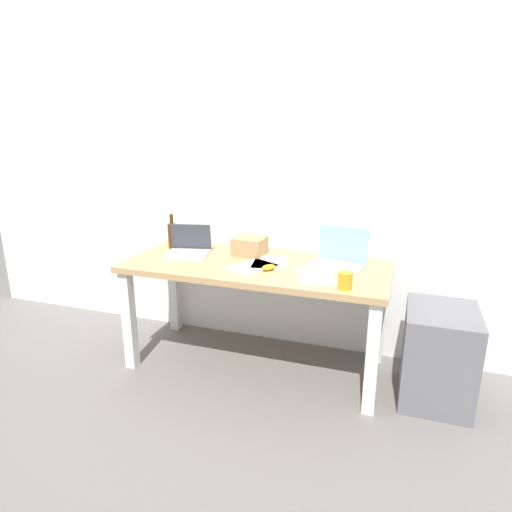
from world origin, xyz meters
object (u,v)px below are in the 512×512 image
object	(u,v)px
beer_bottle	(172,235)
coffee_mug	(345,280)
laptop_left	(188,249)
laptop_right	(338,258)
filing_cabinet	(438,355)
computer_mouse	(269,267)
cardboard_box	(250,246)
desk	(256,277)

from	to	relation	value
beer_bottle	coffee_mug	world-z (taller)	beer_bottle
laptop_left	beer_bottle	xyz separation A→B (m)	(-0.18, 0.11, 0.06)
laptop_right	coffee_mug	world-z (taller)	laptop_right
laptop_left	coffee_mug	world-z (taller)	laptop_left
beer_bottle	coffee_mug	size ratio (longest dim) A/B	2.71
beer_bottle	filing_cabinet	world-z (taller)	beer_bottle
laptop_right	beer_bottle	xyz separation A→B (m)	(-1.21, 0.03, 0.05)
laptop_right	filing_cabinet	xyz separation A→B (m)	(0.64, -0.16, -0.50)
laptop_right	computer_mouse	world-z (taller)	laptop_right
beer_bottle	laptop_left	bearing A→B (deg)	-31.00
beer_bottle	coffee_mug	xyz separation A→B (m)	(1.30, -0.43, -0.05)
beer_bottle	cardboard_box	bearing A→B (deg)	2.28
desk	laptop_right	bearing A→B (deg)	13.40
laptop_left	cardboard_box	world-z (taller)	laptop_left
desk	laptop_left	distance (m)	0.53
computer_mouse	coffee_mug	size ratio (longest dim) A/B	1.05
computer_mouse	laptop_right	bearing A→B (deg)	61.81
beer_bottle	coffee_mug	distance (m)	1.37
computer_mouse	filing_cabinet	world-z (taller)	computer_mouse
desk	cardboard_box	xyz separation A→B (m)	(-0.11, 0.18, 0.16)
coffee_mug	filing_cabinet	distance (m)	0.77
laptop_left	computer_mouse	bearing A→B (deg)	-13.41
computer_mouse	filing_cabinet	size ratio (longest dim) A/B	0.17
laptop_left	computer_mouse	xyz separation A→B (m)	(0.63, -0.15, -0.02)
computer_mouse	coffee_mug	world-z (taller)	coffee_mug
desk	filing_cabinet	bearing A→B (deg)	-1.85
beer_bottle	filing_cabinet	size ratio (longest dim) A/B	0.45
cardboard_box	filing_cabinet	distance (m)	1.37
laptop_left	coffee_mug	distance (m)	1.16
desk	coffee_mug	xyz separation A→B (m)	(0.61, -0.27, 0.14)
cardboard_box	filing_cabinet	size ratio (longest dim) A/B	0.37
desk	laptop_left	size ratio (longest dim) A/B	5.19
desk	coffee_mug	distance (m)	0.68
coffee_mug	laptop_right	bearing A→B (deg)	103.88
laptop_right	beer_bottle	bearing A→B (deg)	178.36
beer_bottle	laptop_right	bearing A→B (deg)	-1.64
filing_cabinet	laptop_left	bearing A→B (deg)	177.12
desk	beer_bottle	distance (m)	0.74
desk	computer_mouse	distance (m)	0.19
computer_mouse	filing_cabinet	bearing A→B (deg)	35.77
cardboard_box	computer_mouse	bearing A→B (deg)	-51.55
laptop_right	desk	bearing A→B (deg)	-166.60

